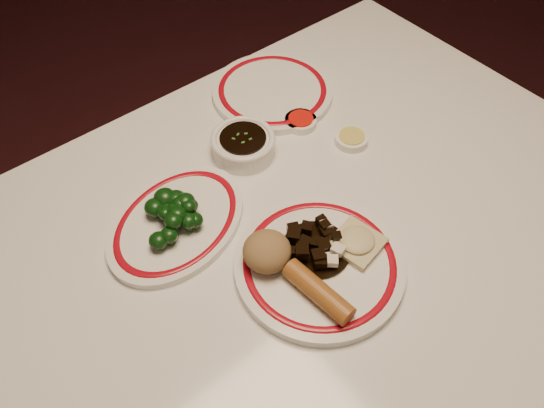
{
  "coord_description": "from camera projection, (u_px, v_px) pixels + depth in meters",
  "views": [
    {
      "loc": [
        -0.39,
        -0.38,
        1.48
      ],
      "look_at": [
        -0.05,
        0.05,
        0.8
      ],
      "focal_mm": 35.0,
      "sensor_mm": 36.0,
      "label": 1
    }
  ],
  "objects": [
    {
      "name": "ground",
      "position": [
        296.0,
        383.0,
        1.49
      ],
      "size": [
        7.0,
        7.0,
        0.0
      ],
      "primitive_type": "plane",
      "color": "black",
      "rests_on": "ground"
    },
    {
      "name": "dining_table",
      "position": [
        308.0,
        255.0,
        0.98
      ],
      "size": [
        1.2,
        0.9,
        0.75
      ],
      "color": "white",
      "rests_on": "ground"
    },
    {
      "name": "main_plate",
      "position": [
        319.0,
        265.0,
        0.85
      ],
      "size": [
        0.27,
        0.27,
        0.02
      ],
      "color": "white",
      "rests_on": "dining_table"
    },
    {
      "name": "rice_mound",
      "position": [
        267.0,
        251.0,
        0.82
      ],
      "size": [
        0.08,
        0.08,
        0.06
      ],
      "primitive_type": "ellipsoid",
      "color": "olive",
      "rests_on": "main_plate"
    },
    {
      "name": "spring_roll",
      "position": [
        318.0,
        291.0,
        0.79
      ],
      "size": [
        0.04,
        0.12,
        0.03
      ],
      "primitive_type": "cylinder",
      "rotation": [
        1.57,
        0.0,
        0.09
      ],
      "color": "#985C25",
      "rests_on": "main_plate"
    },
    {
      "name": "fried_wonton",
      "position": [
        357.0,
        242.0,
        0.85
      ],
      "size": [
        0.09,
        0.09,
        0.02
      ],
      "color": "#C7BB8C",
      "rests_on": "main_plate"
    },
    {
      "name": "stirfry_heap",
      "position": [
        317.0,
        245.0,
        0.85
      ],
      "size": [
        0.11,
        0.11,
        0.03
      ],
      "color": "black",
      "rests_on": "main_plate"
    },
    {
      "name": "broccoli_plate",
      "position": [
        177.0,
        223.0,
        0.9
      ],
      "size": [
        0.32,
        0.3,
        0.02
      ],
      "color": "white",
      "rests_on": "dining_table"
    },
    {
      "name": "broccoli_pile",
      "position": [
        176.0,
        211.0,
        0.88
      ],
      "size": [
        0.11,
        0.1,
        0.05
      ],
      "color": "#23471C",
      "rests_on": "broccoli_plate"
    },
    {
      "name": "soy_bowl",
      "position": [
        243.0,
        146.0,
        1.0
      ],
      "size": [
        0.12,
        0.12,
        0.04
      ],
      "color": "white",
      "rests_on": "dining_table"
    },
    {
      "name": "sweet_sour_dish",
      "position": [
        301.0,
        121.0,
        1.06
      ],
      "size": [
        0.06,
        0.06,
        0.02
      ],
      "color": "white",
      "rests_on": "dining_table"
    },
    {
      "name": "mustard_dish",
      "position": [
        351.0,
        139.0,
        1.03
      ],
      "size": [
        0.06,
        0.06,
        0.02
      ],
      "color": "white",
      "rests_on": "dining_table"
    },
    {
      "name": "far_plate",
      "position": [
        272.0,
        91.0,
        1.12
      ],
      "size": [
        0.28,
        0.28,
        0.02
      ],
      "color": "white",
      "rests_on": "dining_table"
    }
  ]
}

